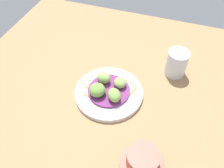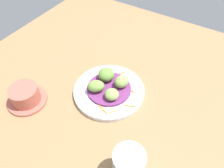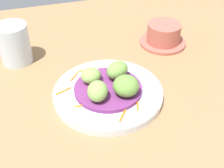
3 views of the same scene
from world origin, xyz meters
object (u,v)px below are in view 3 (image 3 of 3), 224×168
Objects in this scene: main_plate at (108,93)px; water_glass at (14,44)px; guac_scoop_right at (126,86)px; guac_scoop_back at (117,70)px; guac_scoop_center at (98,91)px; terracotta_bowl at (163,35)px; guac_scoop_left at (91,75)px.

water_glass is at bearing -137.93° from main_plate.
guac_scoop_back is at bearing 179.13° from guac_scoop_right.
guac_scoop_center is at bearing -45.87° from guac_scoop_back.
main_plate is at bearing -45.87° from guac_scoop_back.
guac_scoop_right is 0.55× the size of water_glass.
guac_scoop_right is 1.01× the size of guac_scoop_back.
guac_scoop_center is at bearing -45.87° from main_plate.
guac_scoop_back reaches higher than terracotta_bowl.
guac_scoop_left reaches higher than main_plate.
guac_scoop_left is at bearing -135.87° from guac_scoop_right.
guac_scoop_back reaches higher than main_plate.
main_plate is at bearing -50.80° from terracotta_bowl.
guac_scoop_right is 6.04cm from guac_scoop_back.
water_glass reaches higher than main_plate.
main_plate is 5.43cm from guac_scoop_left.
terracotta_bowl is at bearing 138.22° from guac_scoop_right.
guac_scoop_center and guac_scoop_right have the same top height.
terracotta_bowl is 1.27× the size of water_glass.
main_plate is 2.38× the size of water_glass.
guac_scoop_left is 0.45× the size of water_glass.
guac_scoop_right reaches higher than terracotta_bowl.
guac_scoop_left is 0.35× the size of terracotta_bowl.
terracotta_bowl is at bearing 85.56° from water_glass.
terracotta_bowl is at bearing 129.87° from guac_scoop_center.
guac_scoop_left is 0.90× the size of guac_scoop_center.
water_glass is (-20.23, -18.27, 4.20)cm from main_plate.
terracotta_bowl is (-20.25, 18.09, -1.89)cm from guac_scoop_right.
guac_scoop_left is 0.82× the size of guac_scoop_back.
guac_scoop_right is (3.07, 2.97, 3.77)cm from main_plate.
guac_scoop_back is 22.99cm from terracotta_bowl.
guac_scoop_back is at bearing 134.13° from guac_scoop_center.
guac_scoop_right is at bearing -0.87° from guac_scoop_back.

